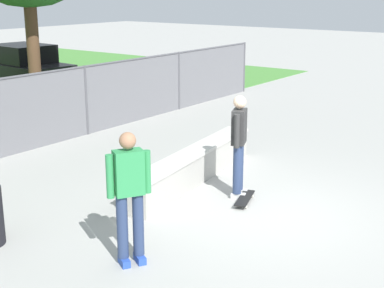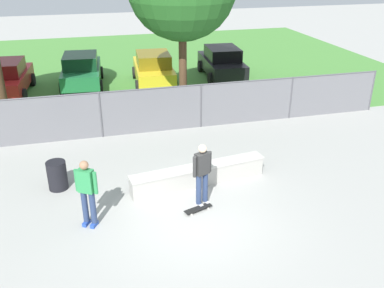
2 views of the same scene
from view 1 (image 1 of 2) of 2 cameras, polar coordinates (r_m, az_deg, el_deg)
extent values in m
plane|color=#9E9E99|center=(9.43, 6.91, -6.87)|extent=(80.00, 80.00, 0.00)
cube|color=#A8A59E|center=(10.74, 0.23, -2.36)|extent=(4.15, 1.03, 0.55)
cube|color=beige|center=(10.65, 0.24, -0.79)|extent=(4.19, 1.07, 0.06)
cube|color=beige|center=(10.15, 4.93, -4.85)|extent=(0.20, 0.28, 0.10)
cube|color=beige|center=(9.95, 4.73, -5.28)|extent=(0.20, 0.28, 0.10)
cylinder|color=navy|center=(10.00, 4.82, -2.21)|extent=(0.15, 0.15, 0.88)
cylinder|color=navy|center=(9.79, 4.62, -2.59)|extent=(0.15, 0.15, 0.88)
cube|color=#2D2D2D|center=(9.69, 4.82, 1.77)|extent=(0.44, 0.35, 0.60)
cylinder|color=#2D2D2D|center=(9.94, 5.04, 1.99)|extent=(0.10, 0.10, 0.58)
cylinder|color=#2D2D2D|center=(9.46, 4.58, 1.30)|extent=(0.10, 0.10, 0.58)
sphere|color=beige|center=(9.60, 4.88, 4.26)|extent=(0.22, 0.22, 0.22)
cube|color=black|center=(9.78, 5.38, -5.48)|extent=(0.82, 0.45, 0.02)
cube|color=#B2B2B7|center=(9.54, 5.03, -6.15)|extent=(0.10, 0.15, 0.02)
cube|color=#B2B2B7|center=(10.04, 5.71, -5.04)|extent=(0.10, 0.15, 0.02)
cylinder|color=silver|center=(9.57, 4.53, -6.29)|extent=(0.06, 0.05, 0.05)
cylinder|color=silver|center=(9.54, 5.53, -6.39)|extent=(0.06, 0.05, 0.05)
cylinder|color=silver|center=(10.07, 5.23, -5.18)|extent=(0.06, 0.05, 0.05)
cylinder|color=silver|center=(10.04, 6.18, -5.27)|extent=(0.06, 0.05, 0.05)
cylinder|color=#4C4C51|center=(14.30, -10.71, 4.37)|extent=(0.07, 0.07, 1.75)
cylinder|color=#4C4C51|center=(17.07, -1.35, 6.43)|extent=(0.07, 0.07, 1.75)
cylinder|color=#4C4C51|center=(20.19, 5.32, 7.79)|extent=(0.07, 0.07, 1.75)
cylinder|color=#4C4C51|center=(12.96, -17.06, 6.61)|extent=(19.02, 0.05, 0.05)
cube|color=slate|center=(13.11, -16.77, 2.97)|extent=(19.02, 0.01, 1.75)
cylinder|color=#513823|center=(15.02, -15.75, 8.22)|extent=(0.32, 0.32, 3.62)
cube|color=black|center=(21.23, -16.98, 7.01)|extent=(2.10, 4.32, 0.70)
cube|color=black|center=(21.02, -16.90, 8.78)|extent=(1.75, 2.21, 0.64)
cylinder|color=black|center=(22.84, -16.81, 6.70)|extent=(0.27, 0.65, 0.64)
cylinder|color=black|center=(19.72, -17.02, 5.36)|extent=(0.27, 0.65, 0.64)
cylinder|color=black|center=(20.73, -12.84, 6.12)|extent=(0.27, 0.65, 0.64)
cube|color=#2647A5|center=(7.78, -5.33, -11.50)|extent=(0.23, 0.28, 0.10)
cube|color=#2647A5|center=(7.73, -6.91, -11.76)|extent=(0.23, 0.28, 0.10)
cylinder|color=navy|center=(7.60, -5.49, -8.11)|extent=(0.15, 0.15, 0.88)
cylinder|color=navy|center=(7.54, -7.10, -8.35)|extent=(0.15, 0.15, 0.88)
cube|color=#2D8C4C|center=(7.30, -6.46, -2.91)|extent=(0.44, 0.38, 0.60)
cylinder|color=#2D8C4C|center=(7.38, -4.60, -2.82)|extent=(0.10, 0.10, 0.58)
cylinder|color=#2D8C4C|center=(7.25, -8.35, -3.29)|extent=(0.10, 0.10, 0.58)
sphere|color=#9E7051|center=(7.18, -6.57, 0.35)|extent=(0.22, 0.22, 0.22)
camera|label=2|loc=(7.51, 83.56, 24.59)|focal=39.57mm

